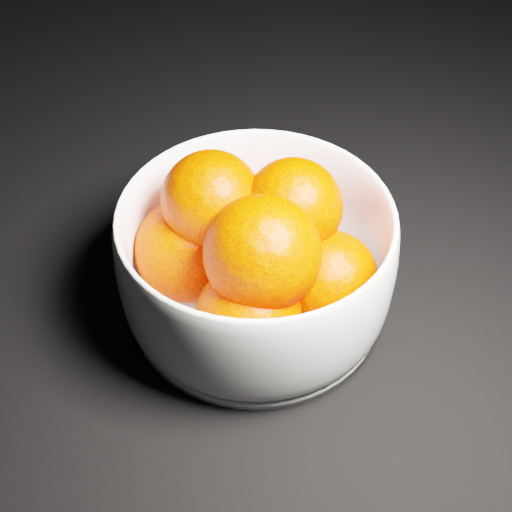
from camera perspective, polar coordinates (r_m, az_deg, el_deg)
The scene contains 2 objects.
bowl at distance 0.60m, azimuth -0.00°, elevation -0.38°, with size 0.23×0.23×0.11m.
orange_pile at distance 0.58m, azimuth -0.26°, elevation 0.65°, with size 0.20×0.18×0.14m.
Camera 1 is at (-0.00, -0.08, 0.48)m, focal length 50.00 mm.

